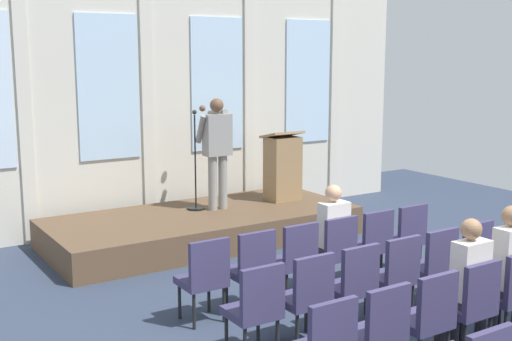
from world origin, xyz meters
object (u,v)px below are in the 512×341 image
Objects in this scene: lectern at (283,167)px; chair_r1_c0 at (256,305)px; chair_r2_c4 at (511,290)px; audience_r0_c3 at (331,232)px; chair_r0_c1 at (252,265)px; chair_r1_c3 at (395,272)px; mic_stand at (196,188)px; chair_r0_c0 at (205,275)px; chair_r2_c3 at (471,301)px; chair_r1_c4 at (434,263)px; audience_r2_c3 at (466,278)px; chair_r1_c5 at (469,254)px; chair_r2_c2 at (427,314)px; chair_r0_c3 at (335,249)px; chair_r0_c5 at (406,235)px; chair_r0_c4 at (372,241)px; chair_r0_c2 at (295,257)px; chair_r1_c1 at (307,293)px; chair_r1_c2 at (353,282)px; chair_r2_c1 at (378,329)px; audience_r2_c4 at (506,266)px; speaker at (217,145)px.

lectern is 4.99m from chair_r1_c0.
chair_r1_c0 is 2.56m from chair_r2_c4.
lectern is 3.13m from audience_r0_c3.
audience_r0_c3 reaches higher than chair_r2_c4.
chair_r1_c3 is at bearing -40.80° from chair_r0_c1.
mic_stand is 1.56m from lectern.
audience_r0_c3 is at bearing -84.93° from mic_stand.
chair_r2_c3 is at bearing -49.02° from chair_r0_c0.
chair_r1_c4 is 1.12m from audience_r2_c3.
chair_r1_c5 is 1.00× the size of chair_r2_c2.
chair_r0_c5 is (1.18, 0.00, 0.00)m from chair_r0_c3.
chair_r0_c4 and chair_r2_c2 have the same top height.
mic_stand is 3.02m from audience_r0_c3.
audience_r0_c3 is at bearing 7.93° from chair_r0_c2.
chair_r0_c5 is 1.00× the size of chair_r2_c4.
chair_r1_c1 is at bearing -139.20° from chair_r0_c3.
chair_r1_c0 is at bearing 180.00° from chair_r1_c1.
chair_r1_c4 is 1.00× the size of chair_r2_c2.
audience_r2_c3 reaches higher than chair_r0_c5.
chair_r0_c4 is at bearing -74.53° from mic_stand.
chair_r0_c5 is 2.29m from audience_r2_c3.
chair_r1_c2 is at bearing -139.20° from chair_r0_c4.
chair_r0_c4 is at bearing 180.00° from chair_r0_c5.
audience_r0_c3 is at bearing 60.89° from chair_r2_c1.
chair_r0_c1 is 1.00× the size of chair_r1_c1.
chair_r2_c2 is (-1.18, -1.02, 0.00)m from chair_r1_c4.
chair_r1_c3 is 1.00× the size of chair_r2_c1.
audience_r0_c3 is 2.12m from audience_r2_c4.
chair_r1_c3 is (0.00, -1.02, 0.00)m from chair_r0_c3.
speaker is 2.93m from audience_r0_c3.
chair_r1_c2 is (-0.61, -3.94, -0.91)m from speaker.
chair_r1_c1 is (-2.35, -1.02, 0.00)m from chair_r0_c5.
chair_r0_c3 is 1.00× the size of chair_r2_c2.
audience_r0_c3 is at bearing 90.00° from chair_r2_c3.
chair_r0_c2 is 1.18m from chair_r0_c4.
chair_r1_c0 is at bearing -110.04° from mic_stand.
chair_r1_c2 is at bearing 139.20° from chair_r2_c4.
audience_r0_c3 is 2.12m from chair_r2_c3.
chair_r0_c4 is at bearing 29.92° from chair_r1_c1.
chair_r1_c2 is 1.17m from chair_r2_c3.
chair_r0_c2 is 1.00× the size of chair_r1_c0.
chair_r0_c3 is 1.17m from chair_r1_c4.
chair_r2_c2 is 1.20m from audience_r2_c4.
chair_r2_c1 is (-1.18, -1.02, 0.00)m from chair_r1_c3.
chair_r0_c0 is 2.94m from chair_r0_c5.
chair_r0_c4 and chair_r2_c3 have the same top height.
chair_r1_c2 is (0.00, -1.02, 0.00)m from chair_r0_c2.
chair_r1_c5 is 0.71× the size of audience_r2_c3.
mic_stand is at bearing 95.07° from audience_r0_c3.
speaker is 1.84× the size of chair_r2_c1.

